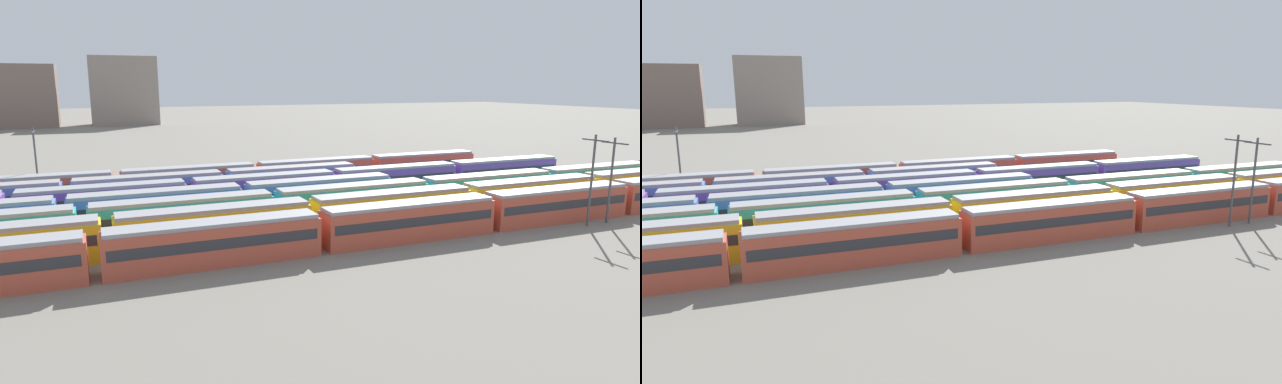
{
  "view_description": "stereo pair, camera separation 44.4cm",
  "coord_description": "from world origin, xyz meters",
  "views": [
    {
      "loc": [
        5.84,
        -43.69,
        14.99
      ],
      "look_at": [
        30.69,
        15.6,
        2.04
      ],
      "focal_mm": 30.48,
      "sensor_mm": 36.0,
      "label": 1
    },
    {
      "loc": [
        6.25,
        -43.86,
        14.99
      ],
      "look_at": [
        30.69,
        15.6,
        2.04
      ],
      "focal_mm": 30.48,
      "sensor_mm": 36.0,
      "label": 2
    }
  ],
  "objects": [
    {
      "name": "train_track_2",
      "position": [
        42.09,
        10.4,
        1.9
      ],
      "size": [
        112.5,
        3.06,
        3.75
      ],
      "color": "teal",
      "rests_on": "ground_plane"
    },
    {
      "name": "train_track_3",
      "position": [
        11.74,
        15.6,
        1.9
      ],
      "size": [
        55.8,
        3.06,
        3.75
      ],
      "color": "#4C70BC",
      "rests_on": "ground_plane"
    },
    {
      "name": "catenary_pole_0",
      "position": [
        53.86,
        -2.99,
        5.43
      ],
      "size": [
        0.24,
        3.2,
        9.77
      ],
      "color": "#4C4C51",
      "rests_on": "ground_plane"
    },
    {
      "name": "catenary_pole_1",
      "position": [
        -1.14,
        34.11,
        5.29
      ],
      "size": [
        0.24,
        3.2,
        9.51
      ],
      "color": "#4C4C51",
      "rests_on": "ground_plane"
    },
    {
      "name": "ground_plane",
      "position": [
        0.0,
        15.6,
        0.0
      ],
      "size": [
        600.0,
        600.0,
        0.0
      ],
      "primitive_type": "plane",
      "color": "slate"
    },
    {
      "name": "distant_building_1",
      "position": [
        -15.27,
        168.94,
        10.62
      ],
      "size": [
        21.76,
        15.65,
        21.23
      ],
      "primitive_type": "cube",
      "color": "#7A665B",
      "rests_on": "ground_plane"
    },
    {
      "name": "train_track_5",
      "position": [
        11.93,
        26.0,
        1.9
      ],
      "size": [
        55.8,
        3.06,
        3.75
      ],
      "color": "#4C70BC",
      "rests_on": "ground_plane"
    },
    {
      "name": "train_track_4",
      "position": [
        25.39,
        20.8,
        1.9
      ],
      "size": [
        93.6,
        3.06,
        3.75
      ],
      "color": "#6B429E",
      "rests_on": "ground_plane"
    },
    {
      "name": "train_track_6",
      "position": [
        27.2,
        31.2,
        1.9
      ],
      "size": [
        74.7,
        3.06,
        3.75
      ],
      "color": "#BC4C38",
      "rests_on": "ground_plane"
    },
    {
      "name": "distant_building_2",
      "position": [
        17.53,
        168.94,
        12.19
      ],
      "size": [
        23.04,
        13.56,
        24.38
      ],
      "primitive_type": "cube",
      "color": "gray",
      "rests_on": "ground_plane"
    },
    {
      "name": "train_track_1",
      "position": [
        34.71,
        5.2,
        1.9
      ],
      "size": [
        93.6,
        3.06,
        3.75
      ],
      "color": "yellow",
      "rests_on": "ground_plane"
    },
    {
      "name": "train_track_0",
      "position": [
        43.01,
        0.0,
        1.9
      ],
      "size": [
        112.5,
        3.06,
        3.75
      ],
      "color": "#BC4C38",
      "rests_on": "ground_plane"
    },
    {
      "name": "catenary_pole_2",
      "position": [
        56.88,
        -2.84,
        5.21
      ],
      "size": [
        0.24,
        3.2,
        9.34
      ],
      "color": "#4C4C51",
      "rests_on": "ground_plane"
    }
  ]
}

